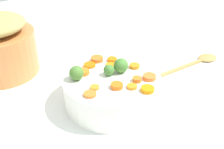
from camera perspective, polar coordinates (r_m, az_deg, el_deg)
The scene contains 21 objects.
tabletop at distance 0.79m, azimuth 0.06°, elevation -7.93°, with size 2.40×2.40×0.02m, color white.
serving_bowl_carrots at distance 0.78m, azimuth 0.00°, elevation -3.21°, with size 0.27×0.27×0.08m, color white.
metal_pot at distance 0.99m, azimuth -22.16°, elevation 4.22°, with size 0.24×0.24×0.14m, color #D27D43.
carrot_slice_0 at distance 0.84m, azimuth 0.02°, elevation 3.13°, with size 0.03×0.03×0.01m, color orange.
carrot_slice_1 at distance 0.84m, azimuth -3.13°, elevation 3.23°, with size 0.04×0.04×0.01m, color orange.
carrot_slice_2 at distance 0.81m, azimuth 2.44°, elevation 1.96°, with size 0.02×0.02×0.01m, color orange.
carrot_slice_3 at distance 0.72m, azimuth -3.59°, elevation -2.69°, with size 0.02×0.02×0.01m, color orange.
carrot_slice_4 at distance 0.72m, azimuth 4.16°, elevation -2.51°, with size 0.03×0.03×0.01m, color orange.
carrot_slice_5 at distance 0.81m, azimuth 4.71°, elevation 1.76°, with size 0.03×0.03×0.01m, color orange.
carrot_slice_6 at distance 0.81m, azimuth -0.29°, elevation 1.97°, with size 0.03×0.03×0.01m, color orange.
carrot_slice_7 at distance 0.82m, azimuth -4.65°, elevation 1.98°, with size 0.03×0.03×0.01m, color orange.
carrot_slice_8 at distance 0.72m, azimuth 1.02°, elevation -2.35°, with size 0.03×0.03×0.01m, color orange.
carrot_slice_9 at distance 0.78m, azimuth -5.98°, elevation 0.54°, with size 0.03×0.03×0.01m, color orange.
carrot_slice_10 at distance 0.75m, azimuth 5.21°, elevation -1.02°, with size 0.03×0.03×0.01m, color orange.
carrot_slice_11 at distance 0.69m, azimuth -4.59°, elevation -4.06°, with size 0.03×0.03×0.01m, color orange.
carrot_slice_12 at distance 0.76m, azimuth 7.75°, elevation -0.52°, with size 0.04×0.04×0.01m, color orange.
carrot_slice_13 at distance 0.71m, azimuth 7.38°, elevation -3.05°, with size 0.03×0.03×0.01m, color orange.
brussels_sprout_0 at distance 0.75m, azimuth -7.38°, elevation 0.31°, with size 0.04×0.04×0.04m, color #4A7B30.
brussels_sprout_1 at distance 0.77m, azimuth -0.62°, elevation 0.91°, with size 0.03×0.03×0.03m, color #447B34.
brussels_sprout_2 at distance 0.78m, azimuth 1.86°, elevation 1.87°, with size 0.04×0.04×0.04m, color #468034.
wooden_spoon at distance 1.05m, azimuth 17.44°, elevation 2.65°, with size 0.31×0.06×0.01m.
Camera 1 is at (0.29, 0.53, 0.51)m, focal length 44.12 mm.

